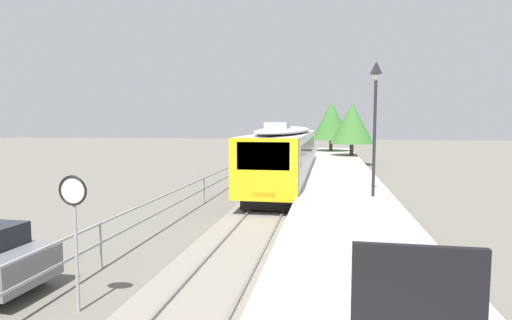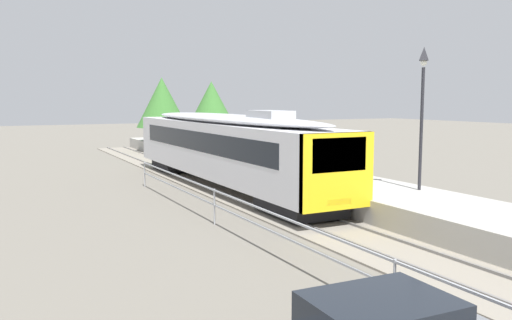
# 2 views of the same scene
# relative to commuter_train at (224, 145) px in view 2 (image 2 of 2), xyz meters

# --- Properties ---
(ground_plane) EXTENTS (160.00, 160.00, 0.00)m
(ground_plane) POSITION_rel_commuter_train_xyz_m (-3.00, -5.64, -2.14)
(ground_plane) COLOR #6B665B
(track_rails) EXTENTS (3.20, 60.00, 0.14)m
(track_rails) POSITION_rel_commuter_train_xyz_m (0.00, -5.64, -2.11)
(track_rails) COLOR gray
(track_rails) RESTS_ON ground
(commuter_train) EXTENTS (2.82, 18.84, 3.74)m
(commuter_train) POSITION_rel_commuter_train_xyz_m (0.00, 0.00, 0.00)
(commuter_train) COLOR silver
(commuter_train) RESTS_ON track_rails
(station_platform) EXTENTS (3.90, 60.00, 0.90)m
(station_platform) POSITION_rel_commuter_train_xyz_m (3.25, -5.64, -1.69)
(station_platform) COLOR #A8A59E
(station_platform) RESTS_ON ground
(platform_lamp_mid_platform) EXTENTS (0.34, 0.34, 5.35)m
(platform_lamp_mid_platform) POSITION_rel_commuter_train_xyz_m (4.35, -8.48, 2.48)
(platform_lamp_mid_platform) COLOR #232328
(platform_lamp_mid_platform) RESTS_ON station_platform
(carpark_fence) EXTENTS (0.06, 36.06, 1.25)m
(carpark_fence) POSITION_rel_commuter_train_xyz_m (-3.30, -15.64, -1.24)
(carpark_fence) COLOR #9EA0A5
(carpark_fence) RESTS_ON ground
(tree_behind_carpark) EXTENTS (4.23, 4.23, 6.16)m
(tree_behind_carpark) POSITION_rel_commuter_train_xyz_m (2.80, 19.11, 1.96)
(tree_behind_carpark) COLOR brown
(tree_behind_carpark) RESTS_ON ground
(tree_behind_station_far) EXTENTS (3.91, 3.91, 5.68)m
(tree_behind_station_far) POSITION_rel_commuter_train_xyz_m (4.64, 12.86, 1.68)
(tree_behind_station_far) COLOR brown
(tree_behind_station_far) RESTS_ON ground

